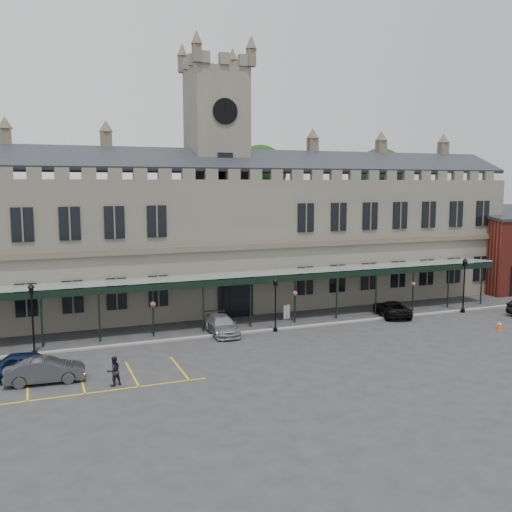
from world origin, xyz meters
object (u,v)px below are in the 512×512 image
object	(u,v)px
clock_tower	(217,168)
traffic_cone	(499,325)
car_taxi	(222,325)
person_b	(114,371)
car_van	(392,308)
lamp_post_mid	(275,300)
lamp_post_right	(464,280)
sign_board	(287,312)
car_left_a	(30,366)
lamp_post_left	(32,313)
station_building	(218,239)
car_left_b	(45,370)

from	to	relation	value
clock_tower	traffic_cone	world-z (taller)	clock_tower
car_taxi	person_b	distance (m)	12.75
car_van	car_taxi	bearing A→B (deg)	16.59
lamp_post_mid	clock_tower	bearing A→B (deg)	96.85
lamp_post_mid	car_taxi	distance (m)	4.67
lamp_post_right	car_taxi	size ratio (longest dim) A/B	1.03
lamp_post_mid	person_b	world-z (taller)	lamp_post_mid
sign_board	car_left_a	size ratio (longest dim) A/B	0.25
lamp_post_mid	lamp_post_left	bearing A→B (deg)	179.87
lamp_post_mid	traffic_cone	xyz separation A→B (m)	(16.88, -6.21, -2.18)
person_b	clock_tower	bearing A→B (deg)	-143.28
traffic_cone	car_left_a	world-z (taller)	car_left_a
lamp_post_mid	sign_board	world-z (taller)	lamp_post_mid
station_building	sign_board	bearing A→B (deg)	-61.62
clock_tower	person_b	world-z (taller)	clock_tower
station_building	lamp_post_left	distance (m)	20.06
lamp_post_left	lamp_post_mid	size ratio (longest dim) A/B	1.17
lamp_post_mid	lamp_post_right	distance (m)	18.57
traffic_cone	person_b	world-z (taller)	person_b
lamp_post_mid	car_left_a	size ratio (longest dim) A/B	0.89
station_building	car_left_a	distance (m)	23.61
car_left_b	station_building	bearing A→B (deg)	-39.93
car_left_a	lamp_post_left	bearing A→B (deg)	9.07
lamp_post_right	person_b	xyz separation A→B (m)	(-32.18, -7.64, -2.11)
station_building	clock_tower	bearing A→B (deg)	90.00
clock_tower	lamp_post_right	distance (m)	24.88
clock_tower	car_van	distance (m)	20.50
station_building	car_left_b	world-z (taller)	station_building
clock_tower	car_van	world-z (taller)	clock_tower
car_van	lamp_post_right	bearing A→B (deg)	-173.90
person_b	sign_board	bearing A→B (deg)	-164.97
traffic_cone	car_van	distance (m)	8.92
car_left_a	person_b	bearing A→B (deg)	-111.43
traffic_cone	sign_board	world-z (taller)	sign_board
car_taxi	person_b	bearing A→B (deg)	-135.19
lamp_post_right	traffic_cone	size ratio (longest dim) A/B	6.45
lamp_post_left	car_left_a	size ratio (longest dim) A/B	1.04
clock_tower	car_left_b	bearing A→B (deg)	-133.87
clock_tower	traffic_cone	size ratio (longest dim) A/B	31.81
clock_tower	car_left_b	world-z (taller)	clock_tower
clock_tower	person_b	size ratio (longest dim) A/B	14.20
clock_tower	car_taxi	bearing A→B (deg)	-106.07
lamp_post_left	car_van	size ratio (longest dim) A/B	1.03
station_building	car_van	distance (m)	17.25
traffic_cone	sign_board	size ratio (longest dim) A/B	0.65
car_van	station_building	bearing A→B (deg)	-21.04
lamp_post_left	car_taxi	bearing A→B (deg)	3.29
traffic_cone	lamp_post_left	bearing A→B (deg)	169.80
traffic_cone	car_taxi	bearing A→B (deg)	161.53
station_building	car_van	size ratio (longest dim) A/B	12.15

